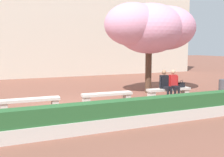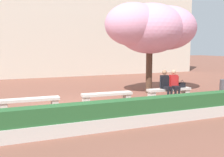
# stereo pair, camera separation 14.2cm
# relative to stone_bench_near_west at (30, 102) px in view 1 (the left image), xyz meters

# --- Properties ---
(ground_plane) EXTENTS (100.00, 100.00, 0.00)m
(ground_plane) POSITION_rel_stone_bench_near_west_xyz_m (1.51, 0.00, -0.31)
(ground_plane) COLOR brown
(building_facade) EXTENTS (28.00, 4.00, 8.61)m
(building_facade) POSITION_rel_stone_bench_near_west_xyz_m (1.51, 12.28, 3.99)
(building_facade) COLOR beige
(building_facade) RESTS_ON ground
(stone_bench_near_west) EXTENTS (2.13, 0.49, 0.45)m
(stone_bench_near_west) POSITION_rel_stone_bench_near_west_xyz_m (0.00, 0.00, 0.00)
(stone_bench_near_west) COLOR beige
(stone_bench_near_west) RESTS_ON ground
(stone_bench_center) EXTENTS (2.13, 0.49, 0.45)m
(stone_bench_center) POSITION_rel_stone_bench_near_west_xyz_m (3.02, 0.00, 0.00)
(stone_bench_center) COLOR beige
(stone_bench_center) RESTS_ON ground
(stone_bench_near_east) EXTENTS (2.13, 0.49, 0.45)m
(stone_bench_near_east) POSITION_rel_stone_bench_near_west_xyz_m (6.04, 0.00, 0.00)
(stone_bench_near_east) COLOR beige
(stone_bench_near_east) RESTS_ON ground
(person_seated_left) EXTENTS (0.51, 0.70, 1.29)m
(person_seated_left) POSITION_rel_stone_bench_near_west_xyz_m (5.80, -0.05, 0.39)
(person_seated_left) COLOR black
(person_seated_left) RESTS_ON ground
(person_seated_right) EXTENTS (0.51, 0.72, 1.29)m
(person_seated_right) POSITION_rel_stone_bench_near_west_xyz_m (6.27, -0.05, 0.39)
(person_seated_right) COLOR black
(person_seated_right) RESTS_ON ground
(handbag) EXTENTS (0.30, 0.15, 0.34)m
(handbag) POSITION_rel_stone_bench_near_west_xyz_m (6.73, -0.02, 0.27)
(handbag) COLOR black
(handbag) RESTS_ON stone_bench_near_east
(cherry_tree_main) EXTENTS (4.84, 3.51, 4.44)m
(cherry_tree_main) POSITION_rel_stone_bench_near_west_xyz_m (6.02, 1.58, 2.94)
(cherry_tree_main) COLOR #513828
(cherry_tree_main) RESTS_ON ground
(planter_hedge_foreground) EXTENTS (13.45, 0.50, 0.80)m
(planter_hedge_foreground) POSITION_rel_stone_bench_near_west_xyz_m (1.51, -3.13, 0.07)
(planter_hedge_foreground) COLOR beige
(planter_hedge_foreground) RESTS_ON ground
(trash_bin) EXTENTS (0.44, 0.44, 0.78)m
(trash_bin) POSITION_rel_stone_bench_near_west_xyz_m (8.77, -0.56, 0.08)
(trash_bin) COLOR #4C4C51
(trash_bin) RESTS_ON ground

